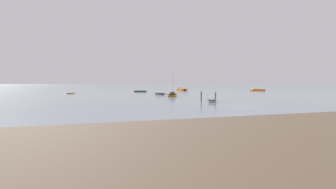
{
  "coord_description": "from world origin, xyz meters",
  "views": [
    {
      "loc": [
        -25.72,
        -36.82,
        3.35
      ],
      "look_at": [
        2.83,
        30.15,
        0.51
      ],
      "focal_mm": 36.47,
      "sensor_mm": 36.0,
      "label": 1
    }
  ],
  "objects_px": {
    "mooring_post_left": "(201,96)",
    "rowboat_moored_2": "(71,93)",
    "sailboat_moored_1": "(172,95)",
    "motorboat_moored_3": "(181,90)",
    "rowboat_moored_1": "(256,89)",
    "rowboat_moored_7": "(160,94)",
    "motorboat_moored_4": "(256,90)",
    "rowboat_moored_3": "(140,91)",
    "rowboat_moored_5": "(212,101)",
    "mooring_post_near": "(215,97)"
  },
  "relations": [
    {
      "from": "mooring_post_near",
      "to": "motorboat_moored_4",
      "type": "bearing_deg",
      "value": 46.5
    },
    {
      "from": "rowboat_moored_2",
      "to": "rowboat_moored_5",
      "type": "height_order",
      "value": "rowboat_moored_5"
    },
    {
      "from": "motorboat_moored_4",
      "to": "rowboat_moored_7",
      "type": "relative_size",
      "value": 1.25
    },
    {
      "from": "motorboat_moored_4",
      "to": "sailboat_moored_1",
      "type": "height_order",
      "value": "sailboat_moored_1"
    },
    {
      "from": "rowboat_moored_1",
      "to": "rowboat_moored_7",
      "type": "distance_m",
      "value": 61.8
    },
    {
      "from": "motorboat_moored_3",
      "to": "rowboat_moored_7",
      "type": "distance_m",
      "value": 35.18
    },
    {
      "from": "rowboat_moored_1",
      "to": "rowboat_moored_7",
      "type": "height_order",
      "value": "rowboat_moored_7"
    },
    {
      "from": "rowboat_moored_1",
      "to": "mooring_post_near",
      "type": "xyz_separation_m",
      "value": [
        -54.8,
        -60.12,
        0.57
      ]
    },
    {
      "from": "motorboat_moored_4",
      "to": "mooring_post_left",
      "type": "distance_m",
      "value": 65.99
    },
    {
      "from": "rowboat_moored_3",
      "to": "rowboat_moored_5",
      "type": "bearing_deg",
      "value": 103.62
    },
    {
      "from": "rowboat_moored_1",
      "to": "rowboat_moored_7",
      "type": "xyz_separation_m",
      "value": [
        -53.35,
        -31.19,
        0.01
      ]
    },
    {
      "from": "rowboat_moored_1",
      "to": "rowboat_moored_5",
      "type": "height_order",
      "value": "rowboat_moored_1"
    },
    {
      "from": "mooring_post_left",
      "to": "rowboat_moored_7",
      "type": "bearing_deg",
      "value": 82.11
    },
    {
      "from": "sailboat_moored_1",
      "to": "mooring_post_near",
      "type": "height_order",
      "value": "sailboat_moored_1"
    },
    {
      "from": "rowboat_moored_3",
      "to": "sailboat_moored_1",
      "type": "height_order",
      "value": "sailboat_moored_1"
    },
    {
      "from": "rowboat_moored_2",
      "to": "mooring_post_near",
      "type": "height_order",
      "value": "mooring_post_near"
    },
    {
      "from": "motorboat_moored_3",
      "to": "sailboat_moored_1",
      "type": "relative_size",
      "value": 1.13
    },
    {
      "from": "motorboat_moored_4",
      "to": "sailboat_moored_1",
      "type": "distance_m",
      "value": 51.87
    },
    {
      "from": "rowboat_moored_7",
      "to": "motorboat_moored_3",
      "type": "bearing_deg",
      "value": -44.01
    },
    {
      "from": "rowboat_moored_2",
      "to": "motorboat_moored_4",
      "type": "relative_size",
      "value": 0.57
    },
    {
      "from": "motorboat_moored_3",
      "to": "motorboat_moored_4",
      "type": "relative_size",
      "value": 1.13
    },
    {
      "from": "motorboat_moored_3",
      "to": "motorboat_moored_4",
      "type": "height_order",
      "value": "motorboat_moored_3"
    },
    {
      "from": "rowboat_moored_5",
      "to": "sailboat_moored_1",
      "type": "xyz_separation_m",
      "value": [
        2.5,
        21.38,
        0.08
      ]
    },
    {
      "from": "rowboat_moored_1",
      "to": "rowboat_moored_5",
      "type": "xyz_separation_m",
      "value": [
        -56.79,
        -62.28,
        -0.0
      ]
    },
    {
      "from": "rowboat_moored_1",
      "to": "motorboat_moored_3",
      "type": "bearing_deg",
      "value": -135.16
    },
    {
      "from": "rowboat_moored_5",
      "to": "mooring_post_left",
      "type": "bearing_deg",
      "value": -134.96
    },
    {
      "from": "rowboat_moored_2",
      "to": "motorboat_moored_4",
      "type": "xyz_separation_m",
      "value": [
        62.45,
        1.47,
        0.11
      ]
    },
    {
      "from": "mooring_post_near",
      "to": "mooring_post_left",
      "type": "relative_size",
      "value": 0.89
    },
    {
      "from": "rowboat_moored_1",
      "to": "rowboat_moored_3",
      "type": "height_order",
      "value": "rowboat_moored_3"
    },
    {
      "from": "rowboat_moored_3",
      "to": "mooring_post_near",
      "type": "distance_m",
      "value": 52.5
    },
    {
      "from": "rowboat_moored_5",
      "to": "motorboat_moored_3",
      "type": "bearing_deg",
      "value": -167.09
    },
    {
      "from": "sailboat_moored_1",
      "to": "mooring_post_left",
      "type": "distance_m",
      "value": 19.04
    },
    {
      "from": "sailboat_moored_1",
      "to": "rowboat_moored_2",
      "type": "bearing_deg",
      "value": 76.51
    },
    {
      "from": "mooring_post_left",
      "to": "motorboat_moored_4",
      "type": "bearing_deg",
      "value": 44.67
    },
    {
      "from": "rowboat_moored_3",
      "to": "mooring_post_near",
      "type": "relative_size",
      "value": 2.69
    },
    {
      "from": "mooring_post_left",
      "to": "mooring_post_near",
      "type": "bearing_deg",
      "value": -9.64
    },
    {
      "from": "motorboat_moored_3",
      "to": "rowboat_moored_2",
      "type": "bearing_deg",
      "value": 110.56
    },
    {
      "from": "rowboat_moored_2",
      "to": "motorboat_moored_3",
      "type": "xyz_separation_m",
      "value": [
        38.99,
        12.85,
        0.15
      ]
    },
    {
      "from": "rowboat_moored_2",
      "to": "sailboat_moored_1",
      "type": "xyz_separation_m",
      "value": [
        18.53,
        -26.13,
        0.1
      ]
    },
    {
      "from": "motorboat_moored_3",
      "to": "mooring_post_near",
      "type": "relative_size",
      "value": 3.58
    },
    {
      "from": "motorboat_moored_3",
      "to": "sailboat_moored_1",
      "type": "distance_m",
      "value": 44.03
    },
    {
      "from": "rowboat_moored_1",
      "to": "rowboat_moored_2",
      "type": "distance_m",
      "value": 74.31
    },
    {
      "from": "rowboat_moored_3",
      "to": "mooring_post_left",
      "type": "xyz_separation_m",
      "value": [
        -6.6,
        -51.92,
        0.63
      ]
    },
    {
      "from": "rowboat_moored_3",
      "to": "rowboat_moored_2",
      "type": "bearing_deg",
      "value": 37.52
    },
    {
      "from": "motorboat_moored_4",
      "to": "rowboat_moored_7",
      "type": "bearing_deg",
      "value": 51.71
    },
    {
      "from": "motorboat_moored_4",
      "to": "mooring_post_near",
      "type": "relative_size",
      "value": 3.16
    },
    {
      "from": "rowboat_moored_3",
      "to": "rowboat_moored_5",
      "type": "xyz_separation_m",
      "value": [
        -6.08,
        -54.5,
        -0.03
      ]
    },
    {
      "from": "mooring_post_left",
      "to": "rowboat_moored_2",
      "type": "bearing_deg",
      "value": 109.06
    },
    {
      "from": "rowboat_moored_7",
      "to": "rowboat_moored_2",
      "type": "bearing_deg",
      "value": 39.56
    },
    {
      "from": "motorboat_moored_4",
      "to": "sailboat_moored_1",
      "type": "xyz_separation_m",
      "value": [
        -43.92,
        -27.6,
        -0.01
      ]
    }
  ]
}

